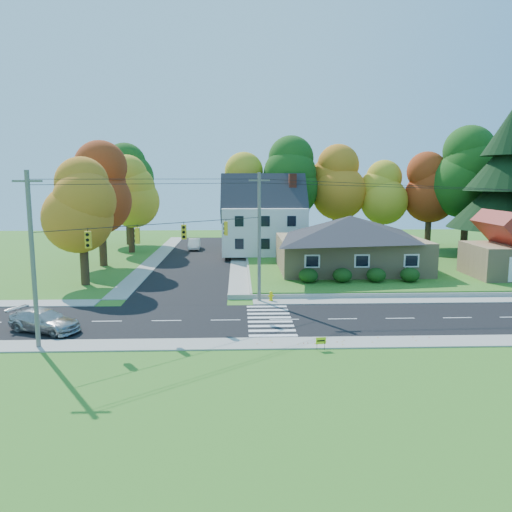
{
  "coord_description": "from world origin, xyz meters",
  "views": [
    {
      "loc": [
        -3.11,
        -32.84,
        9.55
      ],
      "look_at": [
        -1.65,
        8.0,
        3.17
      ],
      "focal_mm": 35.0,
      "sensor_mm": 36.0,
      "label": 1
    }
  ],
  "objects_px": {
    "ranch_house": "(350,242)",
    "fire_hydrant": "(271,297)",
    "white_car": "(194,244)",
    "silver_sedan": "(45,321)"
  },
  "relations": [
    {
      "from": "ranch_house",
      "to": "fire_hydrant",
      "type": "xyz_separation_m",
      "value": [
        -8.58,
        -10.87,
        -2.87
      ]
    },
    {
      "from": "ranch_house",
      "to": "white_car",
      "type": "relative_size",
      "value": 3.4
    },
    {
      "from": "silver_sedan",
      "to": "fire_hydrant",
      "type": "bearing_deg",
      "value": -40.1
    },
    {
      "from": "silver_sedan",
      "to": "white_car",
      "type": "height_order",
      "value": "white_car"
    },
    {
      "from": "silver_sedan",
      "to": "white_car",
      "type": "bearing_deg",
      "value": 14.03
    },
    {
      "from": "white_car",
      "to": "fire_hydrant",
      "type": "relative_size",
      "value": 5.24
    },
    {
      "from": "white_car",
      "to": "fire_hydrant",
      "type": "xyz_separation_m",
      "value": [
        8.51,
        -29.19,
        -0.34
      ]
    },
    {
      "from": "silver_sedan",
      "to": "white_car",
      "type": "distance_m",
      "value": 36.96
    },
    {
      "from": "ranch_house",
      "to": "fire_hydrant",
      "type": "height_order",
      "value": "ranch_house"
    },
    {
      "from": "fire_hydrant",
      "to": "white_car",
      "type": "bearing_deg",
      "value": 106.26
    }
  ]
}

